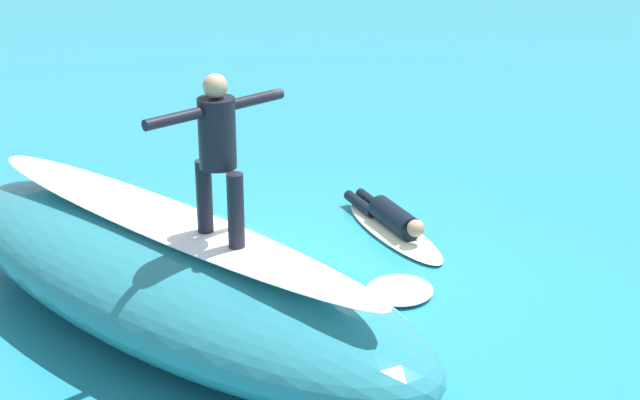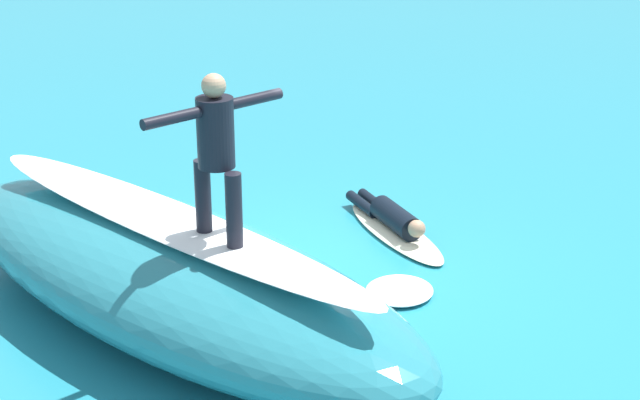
# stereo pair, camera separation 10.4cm
# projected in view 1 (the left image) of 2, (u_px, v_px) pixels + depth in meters

# --- Properties ---
(ground_plane) EXTENTS (120.00, 120.00, 0.00)m
(ground_plane) POSITION_uv_depth(u_px,v_px,m) (296.00, 273.00, 11.52)
(ground_plane) COLOR teal
(wave_crest) EXTENTS (6.87, 3.66, 1.12)m
(wave_crest) POSITION_uv_depth(u_px,v_px,m) (171.00, 277.00, 10.15)
(wave_crest) COLOR teal
(wave_crest) RESTS_ON ground_plane
(wave_foam_lip) EXTENTS (5.58, 2.04, 0.08)m
(wave_foam_lip) POSITION_uv_depth(u_px,v_px,m) (167.00, 220.00, 9.93)
(wave_foam_lip) COLOR white
(wave_foam_lip) RESTS_ON wave_crest
(surfboard_riding) EXTENTS (2.08, 1.12, 0.07)m
(surfboard_riding) POSITION_uv_depth(u_px,v_px,m) (221.00, 243.00, 9.44)
(surfboard_riding) COLOR silver
(surfboard_riding) RESTS_ON wave_crest
(surfer_riding) EXTENTS (0.60, 1.43, 1.56)m
(surfer_riding) POSITION_uv_depth(u_px,v_px,m) (218.00, 146.00, 9.09)
(surfer_riding) COLOR black
(surfer_riding) RESTS_ON surfboard_riding
(surfboard_paddling) EXTENTS (2.04, 1.69, 0.07)m
(surfboard_paddling) POSITION_uv_depth(u_px,v_px,m) (394.00, 232.00, 12.52)
(surfboard_paddling) COLOR #EAE5C6
(surfboard_paddling) RESTS_ON ground_plane
(surfer_paddling) EXTENTS (1.50, 1.18, 0.31)m
(surfer_paddling) POSITION_uv_depth(u_px,v_px,m) (390.00, 215.00, 12.56)
(surfer_paddling) COLOR black
(surfer_paddling) RESTS_ON surfboard_paddling
(foam_patch_near) EXTENTS (0.81, 0.86, 0.09)m
(foam_patch_near) POSITION_uv_depth(u_px,v_px,m) (400.00, 290.00, 11.01)
(foam_patch_near) COLOR white
(foam_patch_near) RESTS_ON ground_plane
(foam_patch_mid) EXTENTS (1.29, 1.26, 0.13)m
(foam_patch_mid) POSITION_uv_depth(u_px,v_px,m) (91.00, 199.00, 13.45)
(foam_patch_mid) COLOR white
(foam_patch_mid) RESTS_ON ground_plane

